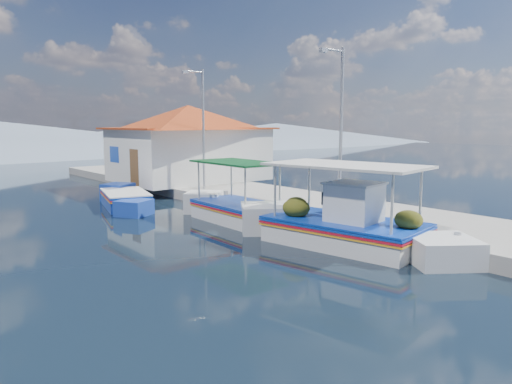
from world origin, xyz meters
TOP-DOWN VIEW (x-y plane):
  - ground at (0.00, 0.00)m, footprint 160.00×160.00m
  - quay at (5.90, 6.00)m, footprint 5.00×44.00m
  - bollards at (3.80, 5.25)m, footprint 0.20×17.20m
  - main_caique at (2.69, 0.21)m, footprint 3.46×8.58m
  - caique_green_canopy at (2.42, 5.40)m, footprint 2.23×7.02m
  - caique_blue_hull at (0.33, 11.21)m, footprint 2.86×5.95m
  - harbor_building at (6.20, 15.00)m, footprint 10.49×10.49m
  - lamp_post_near at (4.51, 2.00)m, footprint 1.21×0.14m
  - lamp_post_far at (4.51, 11.00)m, footprint 1.21×0.14m
  - mountain_ridge at (6.54, 56.00)m, footprint 171.40×96.00m

SIDE VIEW (x-z plane):
  - ground at x=0.00m, z-range 0.00..0.00m
  - quay at x=5.90m, z-range 0.00..0.50m
  - caique_blue_hull at x=0.33m, z-range -0.25..0.84m
  - caique_green_canopy at x=2.42m, z-range -0.92..1.70m
  - main_caique at x=2.69m, z-range -0.88..1.98m
  - bollards at x=3.80m, z-range 0.50..0.80m
  - mountain_ridge at x=6.54m, z-range -0.71..4.79m
  - harbor_building at x=6.20m, z-range 0.58..4.98m
  - lamp_post_near at x=4.51m, z-range 0.85..6.85m
  - lamp_post_far at x=4.51m, z-range 0.85..6.85m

